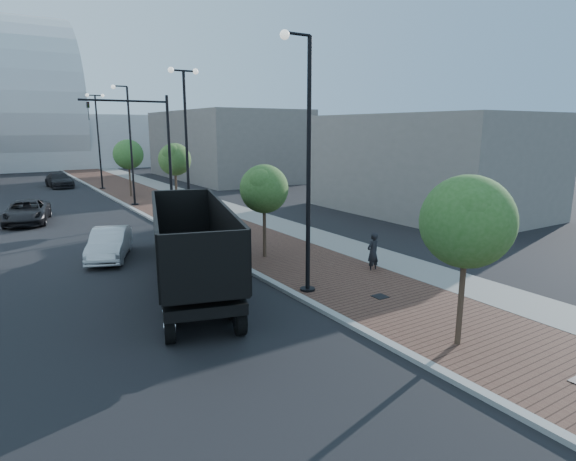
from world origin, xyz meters
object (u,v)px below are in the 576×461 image
dark_car_mid (27,212)px  pedestrian (373,252)px  white_sedan (110,244)px  dump_truck (185,237)px

dark_car_mid → pedestrian: bearing=-48.7°
white_sedan → pedestrian: bearing=-21.0°
dump_truck → dark_car_mid: (-5.07, 15.23, -0.68)m
dump_truck → dark_car_mid: bearing=124.6°
white_sedan → pedestrian: pedestrian is taller
dump_truck → white_sedan: dump_truck is taller
dump_truck → pedestrian: 8.20m
white_sedan → dark_car_mid: bearing=124.0°
dark_car_mid → pedestrian: 23.22m
pedestrian → dark_car_mid: bearing=-67.7°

